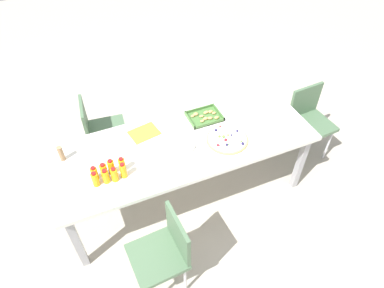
% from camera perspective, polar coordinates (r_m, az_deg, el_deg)
% --- Properties ---
extents(ground_plane, '(12.00, 12.00, 0.00)m').
position_cam_1_polar(ground_plane, '(3.68, -1.18, -8.04)').
color(ground_plane, '#B2A899').
extents(party_table, '(2.38, 0.89, 0.76)m').
position_cam_1_polar(party_table, '(3.15, -1.36, -0.44)').
color(party_table, silver).
rests_on(party_table, ground_plane).
extents(chair_near_left, '(0.42, 0.42, 0.83)m').
position_cam_1_polar(chair_near_left, '(2.77, -4.51, -17.04)').
color(chair_near_left, '#4C6B4C').
rests_on(chair_near_left, ground_plane).
extents(chair_end, '(0.43, 0.43, 0.83)m').
position_cam_1_polar(chair_end, '(3.96, 18.78, 4.18)').
color(chair_end, '#4C6B4C').
rests_on(chair_end, ground_plane).
extents(chair_far_left, '(0.44, 0.44, 0.83)m').
position_cam_1_polar(chair_far_left, '(3.75, -15.06, 2.54)').
color(chair_far_left, '#4C6B4C').
rests_on(chair_far_left, ground_plane).
extents(juice_bottle_0, '(0.05, 0.05, 0.15)m').
position_cam_1_polar(juice_bottle_0, '(2.83, -15.68, -5.62)').
color(juice_bottle_0, '#F9AC14').
rests_on(juice_bottle_0, party_table).
extents(juice_bottle_1, '(0.05, 0.05, 0.14)m').
position_cam_1_polar(juice_bottle_1, '(2.84, -14.07, -5.21)').
color(juice_bottle_1, '#FAAE14').
rests_on(juice_bottle_1, party_table).
extents(juice_bottle_2, '(0.05, 0.05, 0.14)m').
position_cam_1_polar(juice_bottle_2, '(2.83, -12.68, -4.95)').
color(juice_bottle_2, '#F9AE14').
rests_on(juice_bottle_2, party_table).
extents(juice_bottle_3, '(0.05, 0.05, 0.15)m').
position_cam_1_polar(juice_bottle_3, '(2.84, -11.28, -4.32)').
color(juice_bottle_3, '#F9AC14').
rests_on(juice_bottle_3, party_table).
extents(juice_bottle_4, '(0.05, 0.05, 0.14)m').
position_cam_1_polar(juice_bottle_4, '(2.88, -15.80, -4.71)').
color(juice_bottle_4, '#F9AC14').
rests_on(juice_bottle_4, party_table).
extents(juice_bottle_5, '(0.06, 0.06, 0.13)m').
position_cam_1_polar(juice_bottle_5, '(2.89, -14.36, -4.22)').
color(juice_bottle_5, '#F9AC14').
rests_on(juice_bottle_5, party_table).
extents(juice_bottle_6, '(0.05, 0.05, 0.15)m').
position_cam_1_polar(juice_bottle_6, '(2.89, -13.18, -3.70)').
color(juice_bottle_6, '#F9AD14').
rests_on(juice_bottle_6, party_table).
extents(juice_bottle_7, '(0.05, 0.05, 0.14)m').
position_cam_1_polar(juice_bottle_7, '(2.89, -11.48, -3.36)').
color(juice_bottle_7, '#FAAE14').
rests_on(juice_bottle_7, party_table).
extents(fruit_pizza, '(0.38, 0.38, 0.05)m').
position_cam_1_polar(fruit_pizza, '(3.13, 5.82, 0.79)').
color(fruit_pizza, tan).
rests_on(fruit_pizza, party_table).
extents(snack_tray, '(0.32, 0.25, 0.04)m').
position_cam_1_polar(snack_tray, '(3.35, 2.11, 4.56)').
color(snack_tray, '#477238').
rests_on(snack_tray, party_table).
extents(plate_stack, '(0.22, 0.22, 0.02)m').
position_cam_1_polar(plate_stack, '(3.06, -1.51, -0.21)').
color(plate_stack, silver).
rests_on(plate_stack, party_table).
extents(napkin_stack, '(0.15, 0.15, 0.01)m').
position_cam_1_polar(napkin_stack, '(3.38, 10.06, 4.14)').
color(napkin_stack, white).
rests_on(napkin_stack, party_table).
extents(cardboard_tube, '(0.04, 0.04, 0.15)m').
position_cam_1_polar(cardboard_tube, '(3.11, -20.79, -1.48)').
color(cardboard_tube, '#9E7A56').
rests_on(cardboard_tube, party_table).
extents(paper_folder, '(0.29, 0.24, 0.01)m').
position_cam_1_polar(paper_folder, '(3.22, -7.90, 1.84)').
color(paper_folder, yellow).
rests_on(paper_folder, party_table).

